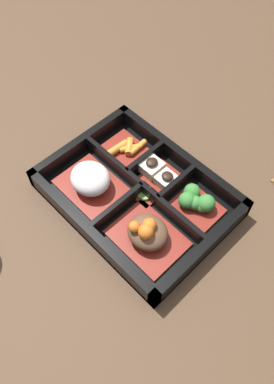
% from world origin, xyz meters
% --- Properties ---
extents(ground_plane, '(3.00, 3.00, 0.00)m').
position_xyz_m(ground_plane, '(0.00, 0.00, 0.00)').
color(ground_plane, '#4C3523').
extents(bento_base, '(0.30, 0.22, 0.01)m').
position_xyz_m(bento_base, '(0.00, 0.00, 0.01)').
color(bento_base, black).
rests_on(bento_base, ground_plane).
extents(bento_rim, '(0.30, 0.22, 0.04)m').
position_xyz_m(bento_rim, '(0.00, -0.00, 0.02)').
color(bento_rim, black).
rests_on(bento_rim, ground_plane).
extents(bowl_stew, '(0.11, 0.09, 0.06)m').
position_xyz_m(bowl_stew, '(-0.07, 0.04, 0.03)').
color(bowl_stew, maroon).
rests_on(bowl_stew, bento_base).
extents(bowl_rice, '(0.11, 0.09, 0.05)m').
position_xyz_m(bowl_rice, '(0.07, 0.04, 0.03)').
color(bowl_rice, maroon).
rests_on(bowl_rice, bento_base).
extents(bowl_greens, '(0.08, 0.07, 0.03)m').
position_xyz_m(bowl_greens, '(-0.08, -0.06, 0.03)').
color(bowl_greens, maroon).
rests_on(bowl_greens, bento_base).
extents(bowl_tofu, '(0.07, 0.07, 0.03)m').
position_xyz_m(bowl_tofu, '(0.00, -0.05, 0.02)').
color(bowl_tofu, maroon).
rests_on(bowl_tofu, bento_base).
extents(bowl_carrots, '(0.08, 0.07, 0.02)m').
position_xyz_m(bowl_carrots, '(0.08, -0.05, 0.02)').
color(bowl_carrots, maroon).
rests_on(bowl_carrots, bento_base).
extents(bowl_pickles, '(0.04, 0.04, 0.01)m').
position_xyz_m(bowl_pickles, '(-0.01, -0.01, 0.02)').
color(bowl_pickles, maroon).
rests_on(bowl_pickles, bento_base).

